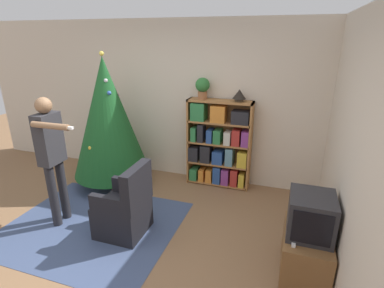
{
  "coord_description": "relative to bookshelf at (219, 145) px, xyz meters",
  "views": [
    {
      "loc": [
        1.64,
        -2.37,
        2.32
      ],
      "look_at": [
        0.52,
        0.99,
        1.05
      ],
      "focal_mm": 28.0,
      "sensor_mm": 36.0,
      "label": 1
    }
  ],
  "objects": [
    {
      "name": "armchair",
      "position": [
        -0.77,
        -1.65,
        -0.36
      ],
      "size": [
        0.57,
        0.56,
        0.92
      ],
      "rotation": [
        0.0,
        0.0,
        -1.57
      ],
      "color": "black",
      "rests_on": "ground_plane"
    },
    {
      "name": "potted_plant",
      "position": [
        -0.28,
        0.01,
        0.92
      ],
      "size": [
        0.22,
        0.22,
        0.33
      ],
      "color": "#935B38",
      "rests_on": "bookshelf"
    },
    {
      "name": "standing_person",
      "position": [
        -1.7,
        -1.7,
        0.3
      ],
      "size": [
        0.64,
        0.47,
        1.67
      ],
      "rotation": [
        0.0,
        0.0,
        -1.55
      ],
      "color": "#232328",
      "rests_on": "ground_plane"
    },
    {
      "name": "wall_back",
      "position": [
        -0.62,
        0.21,
        0.61
      ],
      "size": [
        8.0,
        0.1,
        2.6
      ],
      "color": "beige",
      "rests_on": "ground_plane"
    },
    {
      "name": "book_pile_near_tree",
      "position": [
        -1.21,
        -0.96,
        -0.63
      ],
      "size": [
        0.24,
        0.16,
        0.13
      ],
      "color": "#232328",
      "rests_on": "ground_plane"
    },
    {
      "name": "tv_stand",
      "position": [
        1.33,
        -1.64,
        -0.45
      ],
      "size": [
        0.46,
        0.72,
        0.46
      ],
      "color": "brown",
      "rests_on": "ground_plane"
    },
    {
      "name": "ground_plane",
      "position": [
        -0.62,
        -2.03,
        -0.69
      ],
      "size": [
        14.0,
        14.0,
        0.0
      ],
      "primitive_type": "plane",
      "color": "#846042"
    },
    {
      "name": "christmas_tree",
      "position": [
        -1.64,
        -0.56,
        0.45
      ],
      "size": [
        1.19,
        1.19,
        2.13
      ],
      "color": "#4C3323",
      "rests_on": "ground_plane"
    },
    {
      "name": "wall_right",
      "position": [
        1.63,
        -2.03,
        0.61
      ],
      "size": [
        0.1,
        8.0,
        2.6
      ],
      "color": "beige",
      "rests_on": "ground_plane"
    },
    {
      "name": "television",
      "position": [
        1.33,
        -1.64,
        -0.01
      ],
      "size": [
        0.43,
        0.47,
        0.42
      ],
      "color": "#28282D",
      "rests_on": "tv_stand"
    },
    {
      "name": "game_remote",
      "position": [
        1.19,
        -1.86,
        -0.21
      ],
      "size": [
        0.04,
        0.12,
        0.02
      ],
      "color": "white",
      "rests_on": "tv_stand"
    },
    {
      "name": "bookshelf",
      "position": [
        0.0,
        0.0,
        0.0
      ],
      "size": [
        1.02,
        0.27,
        1.41
      ],
      "color": "#A8703D",
      "rests_on": "ground_plane"
    },
    {
      "name": "table_lamp",
      "position": [
        0.29,
        0.01,
        0.83
      ],
      "size": [
        0.2,
        0.2,
        0.18
      ],
      "color": "#473828",
      "rests_on": "bookshelf"
    },
    {
      "name": "area_rug",
      "position": [
        -1.26,
        -1.67,
        -0.68
      ],
      "size": [
        2.16,
        1.86,
        0.01
      ],
      "color": "#3D4C70",
      "rests_on": "ground_plane"
    }
  ]
}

